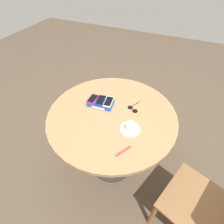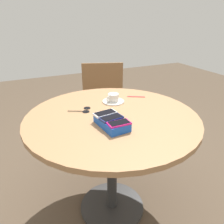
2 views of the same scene
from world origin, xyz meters
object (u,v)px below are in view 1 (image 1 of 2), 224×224
(phone_box, at_px, (101,103))
(phone_navy, at_px, (101,100))
(saucer, at_px, (130,129))
(phone_magenta, at_px, (93,99))
(round_table, at_px, (112,124))
(lanyard_strap, at_px, (123,151))
(coffee_cup, at_px, (130,126))
(chair_near_window, at_px, (210,211))
(sunglasses, at_px, (133,109))
(phone_white, at_px, (109,102))

(phone_box, distance_m, phone_navy, 0.03)
(saucer, bearing_deg, phone_box, 153.57)
(phone_box, height_order, phone_magenta, phone_magenta)
(round_table, xyz_separation_m, phone_magenta, (-0.20, 0.05, 0.18))
(round_table, distance_m, lanyard_strap, 0.39)
(coffee_cup, bearing_deg, chair_near_window, -17.00)
(round_table, distance_m, phone_box, 0.21)
(lanyard_strap, relative_size, sunglasses, 0.85)
(saucer, xyz_separation_m, sunglasses, (-0.05, 0.22, -0.00))
(round_table, height_order, chair_near_window, chair_near_window)
(lanyard_strap, bearing_deg, phone_white, 126.98)
(saucer, relative_size, coffee_cup, 1.52)
(phone_navy, bearing_deg, phone_magenta, -172.06)
(phone_white, relative_size, chair_near_window, 0.16)
(coffee_cup, bearing_deg, round_table, 153.33)
(phone_navy, xyz_separation_m, phone_white, (0.07, 0.01, 0.00))
(phone_magenta, xyz_separation_m, coffee_cup, (0.39, -0.15, -0.02))
(sunglasses, relative_size, chair_near_window, 0.18)
(sunglasses, bearing_deg, round_table, -137.55)
(phone_navy, height_order, phone_white, same)
(phone_magenta, height_order, saucer, phone_magenta)
(round_table, bearing_deg, coffee_cup, -26.67)
(phone_white, bearing_deg, saucer, -33.75)
(round_table, relative_size, phone_box, 4.80)
(saucer, distance_m, sunglasses, 0.23)
(phone_box, height_order, sunglasses, phone_box)
(phone_magenta, relative_size, coffee_cup, 1.19)
(saucer, bearing_deg, lanyard_strap, -83.60)
(round_table, distance_m, sunglasses, 0.23)
(phone_navy, distance_m, coffee_cup, 0.36)
(phone_navy, relative_size, saucer, 0.88)
(saucer, relative_size, sunglasses, 1.00)
(phone_white, bearing_deg, sunglasses, 14.95)
(coffee_cup, height_order, lanyard_strap, coffee_cup)
(phone_magenta, bearing_deg, phone_navy, 7.94)
(phone_magenta, xyz_separation_m, phone_white, (0.14, 0.02, 0.00))
(phone_navy, height_order, chair_near_window, chair_near_window)
(chair_near_window, bearing_deg, coffee_cup, 163.00)
(phone_navy, xyz_separation_m, lanyard_strap, (0.35, -0.36, -0.05))
(saucer, distance_m, coffee_cup, 0.03)
(phone_white, height_order, saucer, phone_white)
(chair_near_window, bearing_deg, phone_magenta, 161.62)
(phone_magenta, relative_size, saucer, 0.79)
(phone_magenta, height_order, phone_white, phone_white)
(lanyard_strap, distance_m, sunglasses, 0.43)
(phone_magenta, height_order, phone_navy, phone_navy)
(round_table, distance_m, phone_white, 0.20)
(sunglasses, bearing_deg, phone_navy, -166.99)
(round_table, xyz_separation_m, coffee_cup, (0.19, -0.10, 0.16))
(phone_box, relative_size, coffee_cup, 2.21)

